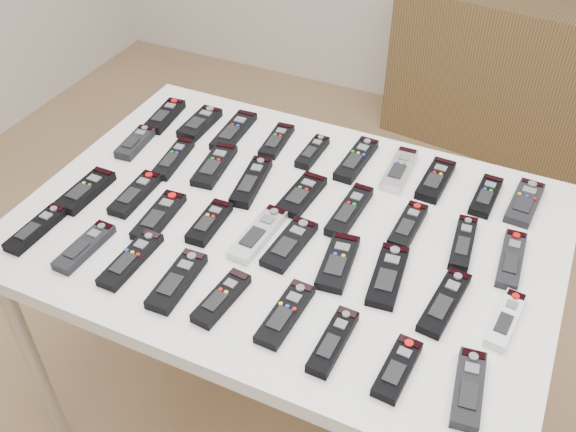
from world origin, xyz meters
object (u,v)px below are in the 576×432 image
at_px(remote_9, 525,203).
at_px(remote_19, 86,191).
at_px(remote_33, 222,298).
at_px(remote_20, 136,194).
at_px(remote_18, 511,259).
at_px(remote_22, 209,222).
at_px(table, 288,240).
at_px(remote_10, 135,143).
at_px(remote_32, 177,281).
at_px(remote_34, 285,314).
at_px(remote_31, 131,259).
at_px(remote_30, 85,247).
at_px(remote_6, 399,170).
at_px(remote_15, 349,211).
at_px(sideboard, 554,86).
at_px(remote_4, 312,152).
at_px(remote_7, 436,180).
at_px(remote_16, 408,226).
at_px(remote_36, 397,369).
at_px(remote_14, 302,195).
at_px(remote_23, 259,234).
at_px(remote_25, 338,262).
at_px(remote_0, 165,116).
at_px(remote_8, 486,196).
at_px(remote_27, 445,302).
at_px(remote_17, 463,243).
at_px(remote_26, 388,275).
at_px(remote_35, 333,341).
at_px(remote_3, 277,141).
at_px(remote_2, 234,131).
at_px(remote_1, 200,123).
at_px(remote_5, 356,160).
at_px(remote_28, 506,320).
at_px(remote_13, 251,182).
at_px(remote_12, 215,165).
at_px(remote_37, 469,389).
at_px(remote_21, 159,216).
at_px(remote_11, 173,159).

bearing_deg(remote_9, remote_19, -153.04).
bearing_deg(remote_33, remote_20, 155.48).
xyz_separation_m(remote_18, remote_22, (-0.66, -0.18, 0.00)).
xyz_separation_m(table, remote_10, (-0.51, 0.11, 0.07)).
bearing_deg(remote_32, remote_34, 1.31).
bearing_deg(remote_31, remote_30, -173.44).
distance_m(remote_6, remote_15, 0.22).
height_order(sideboard, remote_15, remote_15).
bearing_deg(remote_4, remote_15, -45.85).
relative_size(remote_10, remote_30, 0.88).
bearing_deg(remote_33, remote_7, 68.77).
bearing_deg(remote_16, remote_36, -73.68).
xyz_separation_m(remote_14, remote_23, (-0.03, -0.17, -0.00)).
distance_m(table, remote_25, 0.19).
relative_size(remote_15, remote_23, 1.00).
bearing_deg(remote_4, remote_0, -177.26).
bearing_deg(remote_25, remote_8, 49.37).
bearing_deg(remote_7, remote_34, -103.37).
xyz_separation_m(remote_15, remote_23, (-0.16, -0.16, -0.00)).
relative_size(remote_19, remote_27, 0.88).
relative_size(remote_22, remote_32, 0.85).
height_order(remote_17, remote_19, remote_19).
bearing_deg(remote_26, remote_35, -106.87).
bearing_deg(remote_33, table, 92.01).
bearing_deg(table, remote_31, -133.63).
bearing_deg(remote_3, remote_2, 179.48).
height_order(table, remote_9, remote_9).
height_order(remote_1, remote_19, same).
height_order(remote_16, remote_26, remote_16).
bearing_deg(remote_36, remote_5, 120.87).
bearing_deg(remote_19, remote_1, 76.90).
height_order(table, remote_36, remote_36).
relative_size(remote_10, remote_25, 0.85).
distance_m(remote_8, remote_18, 0.22).
distance_m(remote_5, remote_27, 0.52).
distance_m(sideboard, remote_28, 1.91).
xyz_separation_m(remote_33, remote_36, (0.38, -0.01, -0.00)).
height_order(remote_13, remote_20, remote_13).
bearing_deg(remote_12, remote_7, 11.63).
height_order(remote_6, remote_33, same).
bearing_deg(remote_20, remote_6, 31.37).
bearing_deg(remote_8, remote_37, -78.93).
xyz_separation_m(remote_3, remote_16, (0.43, -0.19, 0.00)).
xyz_separation_m(remote_6, remote_21, (-0.46, -0.42, -0.00)).
bearing_deg(remote_11, remote_7, 10.46).
xyz_separation_m(remote_0, remote_2, (0.22, 0.02, -0.00)).
distance_m(remote_1, remote_14, 0.43).
bearing_deg(remote_21, remote_19, 175.33).
bearing_deg(remote_18, remote_4, 158.18).
distance_m(remote_0, remote_5, 0.58).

